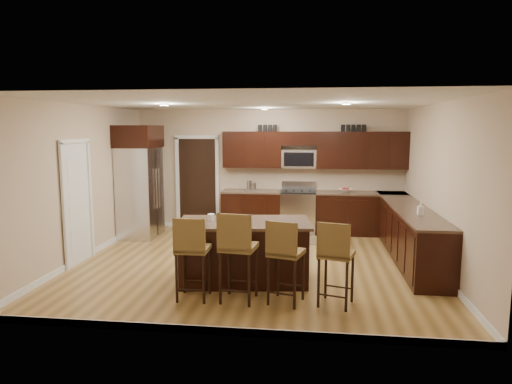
# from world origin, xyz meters

# --- Properties ---
(floor) EXTENTS (6.00, 6.00, 0.00)m
(floor) POSITION_xyz_m (0.00, 0.00, 0.00)
(floor) COLOR #A0793F
(floor) RESTS_ON ground
(ceiling) EXTENTS (6.00, 6.00, 0.00)m
(ceiling) POSITION_xyz_m (0.00, 0.00, 2.70)
(ceiling) COLOR silver
(ceiling) RESTS_ON wall_back
(wall_back) EXTENTS (6.00, 0.00, 6.00)m
(wall_back) POSITION_xyz_m (0.00, 2.75, 1.35)
(wall_back) COLOR #C3AA8D
(wall_back) RESTS_ON floor
(wall_left) EXTENTS (0.00, 5.50, 5.50)m
(wall_left) POSITION_xyz_m (-3.00, 0.00, 1.35)
(wall_left) COLOR #C3AA8D
(wall_left) RESTS_ON floor
(wall_right) EXTENTS (0.00, 5.50, 5.50)m
(wall_right) POSITION_xyz_m (3.00, 0.00, 1.35)
(wall_right) COLOR #C3AA8D
(wall_right) RESTS_ON floor
(base_cabinets) EXTENTS (4.02, 3.96, 0.92)m
(base_cabinets) POSITION_xyz_m (1.90, 1.45, 0.46)
(base_cabinets) COLOR black
(base_cabinets) RESTS_ON floor
(upper_cabinets) EXTENTS (4.00, 0.33, 0.80)m
(upper_cabinets) POSITION_xyz_m (1.04, 2.58, 1.84)
(upper_cabinets) COLOR black
(upper_cabinets) RESTS_ON wall_back
(range) EXTENTS (0.76, 0.64, 1.11)m
(range) POSITION_xyz_m (0.68, 2.45, 0.47)
(range) COLOR silver
(range) RESTS_ON floor
(microwave) EXTENTS (0.76, 0.31, 0.40)m
(microwave) POSITION_xyz_m (0.68, 2.60, 1.62)
(microwave) COLOR silver
(microwave) RESTS_ON upper_cabinets
(doorway) EXTENTS (0.85, 0.03, 2.06)m
(doorway) POSITION_xyz_m (-1.65, 2.73, 1.03)
(doorway) COLOR black
(doorway) RESTS_ON floor
(pantry_door) EXTENTS (0.03, 0.80, 2.04)m
(pantry_door) POSITION_xyz_m (-2.98, -0.30, 1.02)
(pantry_door) COLOR white
(pantry_door) RESTS_ON floor
(letter_decor) EXTENTS (2.20, 0.03, 0.15)m
(letter_decor) POSITION_xyz_m (0.90, 2.58, 2.29)
(letter_decor) COLOR black
(letter_decor) RESTS_ON upper_cabinets
(island) EXTENTS (2.06, 1.26, 0.92)m
(island) POSITION_xyz_m (-0.03, -0.90, 0.43)
(island) COLOR black
(island) RESTS_ON floor
(stool_left) EXTENTS (0.43, 0.43, 1.14)m
(stool_left) POSITION_xyz_m (-0.60, -1.75, 0.71)
(stool_left) COLOR brown
(stool_left) RESTS_ON floor
(stool_mid) EXTENTS (0.51, 0.51, 1.22)m
(stool_mid) POSITION_xyz_m (0.01, -1.75, 0.76)
(stool_mid) COLOR brown
(stool_mid) RESTS_ON floor
(stool_right) EXTENTS (0.52, 0.52, 1.13)m
(stool_right) POSITION_xyz_m (0.63, -1.74, 0.70)
(stool_right) COLOR brown
(stool_right) RESTS_ON floor
(refrigerator) EXTENTS (0.79, 1.01, 2.35)m
(refrigerator) POSITION_xyz_m (-2.62, 1.66, 1.20)
(refrigerator) COLOR silver
(refrigerator) RESTS_ON floor
(floor_mat) EXTENTS (1.10, 0.90, 0.01)m
(floor_mat) POSITION_xyz_m (0.77, 1.80, 0.01)
(floor_mat) COLOR brown
(floor_mat) RESTS_ON floor
(fruit_bowl) EXTENTS (0.31, 0.31, 0.07)m
(fruit_bowl) POSITION_xyz_m (1.69, 2.45, 0.96)
(fruit_bowl) COLOR silver
(fruit_bowl) RESTS_ON base_cabinets
(soap_bottle) EXTENTS (0.09, 0.09, 0.20)m
(soap_bottle) POSITION_xyz_m (2.70, -0.05, 1.02)
(soap_bottle) COLOR #B2B2B2
(soap_bottle) RESTS_ON base_cabinets
(canister_tall) EXTENTS (0.12, 0.12, 0.23)m
(canister_tall) POSITION_xyz_m (-0.40, 2.45, 1.03)
(canister_tall) COLOR silver
(canister_tall) RESTS_ON base_cabinets
(canister_short) EXTENTS (0.11, 0.11, 0.17)m
(canister_short) POSITION_xyz_m (-0.30, 2.45, 1.01)
(canister_short) COLOR silver
(canister_short) RESTS_ON base_cabinets
(island_jar) EXTENTS (0.10, 0.10, 0.10)m
(island_jar) POSITION_xyz_m (-0.53, -0.90, 0.97)
(island_jar) COLOR white
(island_jar) RESTS_ON island
(stool_extra) EXTENTS (0.52, 0.52, 1.13)m
(stool_extra) POSITION_xyz_m (1.28, -1.74, 0.70)
(stool_extra) COLOR brown
(stool_extra) RESTS_ON floor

